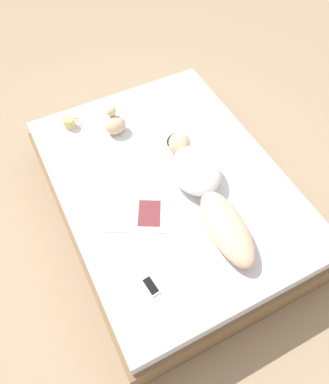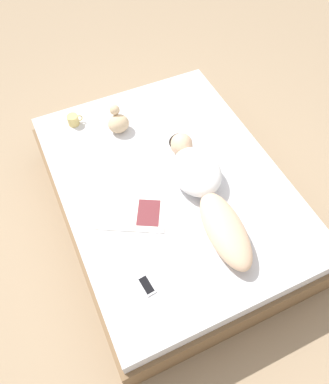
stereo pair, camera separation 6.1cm
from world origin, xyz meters
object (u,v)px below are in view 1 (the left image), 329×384
at_px(open_magazine, 133,213).
at_px(coffee_mug, 69,122).
at_px(person, 205,188).
at_px(cell_phone, 151,286).

bearing_deg(open_magazine, coffee_mug, 124.89).
relative_size(person, cell_phone, 8.34).
distance_m(open_magazine, cell_phone, 0.56).
distance_m(person, cell_phone, 0.80).
height_order(person, open_magazine, person).
height_order(open_magazine, cell_phone, same).
xyz_separation_m(person, coffee_mug, (-0.65, 1.13, -0.05)).
bearing_deg(cell_phone, open_magazine, 70.94).
height_order(person, cell_phone, person).
bearing_deg(open_magazine, cell_phone, -74.38).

